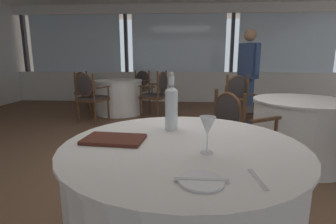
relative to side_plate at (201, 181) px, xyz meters
name	(u,v)px	position (x,y,z in m)	size (l,w,h in m)	color
ground_plane	(170,164)	(-0.21, 1.89, -0.76)	(15.60, 15.60, 0.00)	brown
window_wall_far	(178,64)	(-0.21, 6.39, 0.31)	(9.47, 0.14, 2.67)	silver
foreground_table	(182,205)	(-0.07, 0.44, -0.38)	(1.31, 1.31, 0.76)	white
side_plate	(201,181)	(0.00, 0.00, 0.00)	(0.17, 0.17, 0.01)	white
butter_knife	(201,179)	(0.00, 0.00, 0.01)	(0.21, 0.02, 0.00)	silver
dinner_fork	(258,179)	(0.22, 0.03, 0.00)	(0.17, 0.02, 0.00)	silver
water_bottle	(171,106)	(-0.15, 0.73, 0.15)	(0.08, 0.08, 0.37)	white
wine_glass	(208,127)	(0.05, 0.30, 0.13)	(0.08, 0.08, 0.18)	white
menu_book	(114,139)	(-0.46, 0.46, 0.01)	(0.33, 0.20, 0.02)	#512319
background_table_0	(119,97)	(-1.50, 4.64, -0.38)	(1.05, 1.05, 0.76)	white
dining_chair_0_0	(157,91)	(-0.60, 4.31, -0.20)	(0.59, 0.63, 0.98)	brown
dining_chair_0_1	(140,85)	(-1.17, 5.53, -0.21)	(0.63, 0.59, 0.93)	brown
dining_chair_0_2	(85,88)	(-2.39, 4.97, -0.22)	(0.59, 0.63, 0.93)	brown
dining_chair_0_3	(90,94)	(-1.83, 3.75, -0.19)	(0.63, 0.59, 0.96)	brown
background_table_1	(300,132)	(1.30, 2.05, -0.38)	(1.10, 1.10, 0.76)	white
dining_chair_1_0	(237,129)	(0.47, 1.55, -0.22)	(0.63, 0.65, 0.92)	brown
dining_chair_1_3	(242,103)	(0.81, 2.89, -0.19)	(0.65, 0.63, 0.99)	brown
diner_person_0	(248,71)	(1.13, 3.95, 0.24)	(0.35, 0.48, 1.74)	#334770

